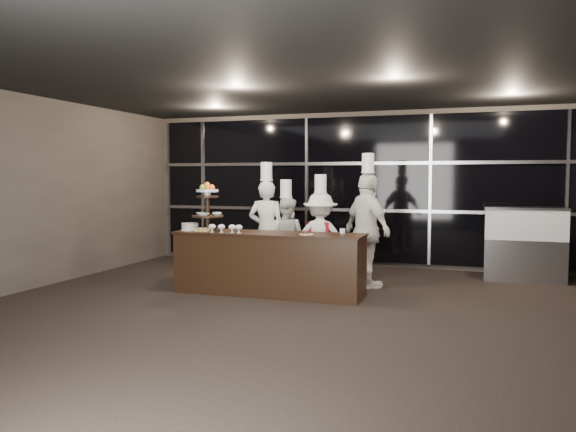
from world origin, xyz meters
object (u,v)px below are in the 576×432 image
(chef_a, at_px, (267,229))
(buffet_counter, at_px, (269,263))
(display_stand, at_px, (207,203))
(chef_b, at_px, (286,238))
(chef_d, at_px, (367,230))
(chef_c, at_px, (320,238))
(layer_cake, at_px, (190,227))
(display_case, at_px, (525,240))

(chef_a, bearing_deg, buffet_counter, -67.42)
(display_stand, relative_size, chef_b, 0.44)
(display_stand, distance_m, chef_d, 2.51)
(chef_a, distance_m, chef_d, 1.70)
(display_stand, xyz_separation_m, chef_c, (1.51, 1.03, -0.58))
(chef_c, bearing_deg, chef_b, 169.73)
(layer_cake, height_order, chef_a, chef_a)
(chef_b, xyz_separation_m, chef_c, (0.63, -0.11, 0.04))
(display_case, xyz_separation_m, chef_a, (-4.08, -1.41, 0.18))
(layer_cake, bearing_deg, display_stand, 10.29)
(chef_a, relative_size, chef_b, 1.17)
(display_stand, bearing_deg, chef_b, 52.43)
(buffet_counter, relative_size, display_case, 2.20)
(chef_a, height_order, chef_c, chef_a)
(buffet_counter, relative_size, chef_b, 1.67)
(chef_c, height_order, chef_d, chef_d)
(buffet_counter, height_order, chef_b, chef_b)
(layer_cake, relative_size, chef_a, 0.15)
(buffet_counter, relative_size, chef_a, 1.43)
(chef_a, height_order, chef_b, chef_a)
(chef_c, xyz_separation_m, chef_d, (0.79, -0.10, 0.16))
(chef_d, bearing_deg, display_stand, -157.94)
(chef_a, bearing_deg, chef_b, 30.53)
(buffet_counter, bearing_deg, chef_d, 35.68)
(buffet_counter, bearing_deg, chef_b, 96.01)
(layer_cake, xyz_separation_m, chef_a, (0.87, 1.03, -0.10))
(chef_a, distance_m, chef_c, 0.92)
(chef_a, xyz_separation_m, chef_c, (0.91, 0.05, -0.11))
(layer_cake, bearing_deg, chef_c, 31.20)
(buffet_counter, xyz_separation_m, chef_d, (1.30, 0.93, 0.45))
(display_case, distance_m, chef_c, 3.45)
(display_stand, xyz_separation_m, layer_cake, (-0.27, -0.05, -0.37))
(display_stand, bearing_deg, buffet_counter, 0.01)
(display_stand, xyz_separation_m, chef_a, (0.59, 0.98, -0.47))
(chef_b, bearing_deg, chef_d, -8.58)
(display_case, xyz_separation_m, chef_c, (-3.17, -1.36, 0.07))
(buffet_counter, height_order, layer_cake, layer_cake)
(display_case, distance_m, chef_d, 2.80)
(buffet_counter, xyz_separation_m, chef_a, (-0.41, 0.98, 0.40))
(buffet_counter, bearing_deg, display_stand, -179.99)
(buffet_counter, distance_m, chef_a, 1.13)
(display_case, relative_size, chef_d, 0.61)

